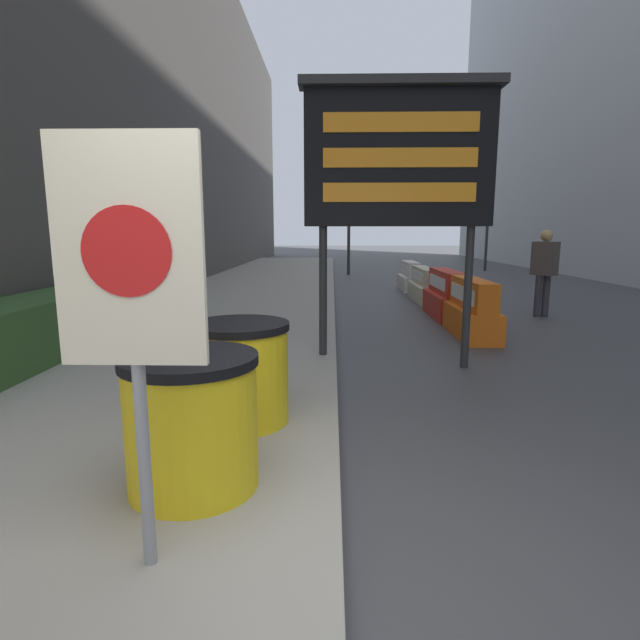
{
  "coord_description": "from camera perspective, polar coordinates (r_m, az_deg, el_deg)",
  "views": [
    {
      "loc": [
        -0.06,
        -2.06,
        1.71
      ],
      "look_at": [
        -0.26,
        6.24,
        0.23
      ],
      "focal_mm": 28.0,
      "sensor_mm": 36.0,
      "label": 1
    }
  ],
  "objects": [
    {
      "name": "warning_sign",
      "position": [
        2.27,
        -20.81,
        4.19
      ],
      "size": [
        0.64,
        0.08,
        1.96
      ],
      "color": "gray",
      "rests_on": "sidewalk_left"
    },
    {
      "name": "traffic_light_near_curb",
      "position": [
        19.98,
        3.35,
        12.81
      ],
      "size": [
        0.28,
        0.45,
        3.66
      ],
      "color": "#2D2D30",
      "rests_on": "ground_plane"
    },
    {
      "name": "jersey_barrier_red_striped",
      "position": [
        10.41,
        14.15,
        2.65
      ],
      "size": [
        0.59,
        1.79,
        0.94
      ],
      "color": "red",
      "rests_on": "ground_plane"
    },
    {
      "name": "ground_plane",
      "position": [
        2.67,
        2.65,
        -29.64
      ],
      "size": [
        120.0,
        120.0,
        0.0
      ],
      "primitive_type": "plane",
      "color": "#3F3F42"
    },
    {
      "name": "message_board",
      "position": [
        6.31,
        8.99,
        17.78
      ],
      "size": [
        2.37,
        0.36,
        3.45
      ],
      "color": "#28282B",
      "rests_on": "ground_plane"
    },
    {
      "name": "building_left_facade",
      "position": [
        13.4,
        -20.85,
        28.41
      ],
      "size": [
        0.4,
        50.4,
        12.11
      ],
      "color": "#4C4742",
      "rests_on": "ground_plane"
    },
    {
      "name": "jersey_barrier_orange_far",
      "position": [
        8.57,
        16.95,
        0.98
      ],
      "size": [
        0.55,
        1.73,
        0.95
      ],
      "color": "orange",
      "rests_on": "ground_plane"
    },
    {
      "name": "traffic_cone_near",
      "position": [
        15.45,
        11.14,
        4.94
      ],
      "size": [
        0.43,
        0.43,
        0.76
      ],
      "color": "black",
      "rests_on": "ground_plane"
    },
    {
      "name": "jersey_barrier_cream",
      "position": [
        12.71,
        11.84,
        3.79
      ],
      "size": [
        0.55,
        1.96,
        0.82
      ],
      "color": "beige",
      "rests_on": "ground_plane"
    },
    {
      "name": "jersey_barrier_white",
      "position": [
        14.96,
        10.26,
        4.79
      ],
      "size": [
        0.57,
        1.68,
        0.84
      ],
      "color": "silver",
      "rests_on": "ground_plane"
    },
    {
      "name": "pedestrian_worker",
      "position": [
        11.0,
        24.26,
        5.65
      ],
      "size": [
        0.5,
        0.53,
        1.74
      ],
      "rotation": [
        0.0,
        0.0,
        2.23
      ],
      "color": "#333338",
      "rests_on": "ground_plane"
    },
    {
      "name": "barrel_drum_middle",
      "position": [
        4.15,
        -9.11,
        -5.9
      ],
      "size": [
        0.82,
        0.82,
        0.83
      ],
      "color": "yellow",
      "rests_on": "sidewalk_left"
    },
    {
      "name": "traffic_light_far_side",
      "position": [
        23.03,
        18.82,
        13.03
      ],
      "size": [
        0.28,
        0.45,
        4.3
      ],
      "color": "#2D2D30",
      "rests_on": "ground_plane"
    },
    {
      "name": "barrel_drum_foreground",
      "position": [
        3.17,
        -14.41,
        -11.16
      ],
      "size": [
        0.82,
        0.82,
        0.83
      ],
      "color": "yellow",
      "rests_on": "sidewalk_left"
    },
    {
      "name": "hedge_strip",
      "position": [
        8.49,
        -24.34,
        1.21
      ],
      "size": [
        0.9,
        7.94,
        0.74
      ],
      "color": "#335628",
      "rests_on": "sidewalk_left"
    }
  ]
}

